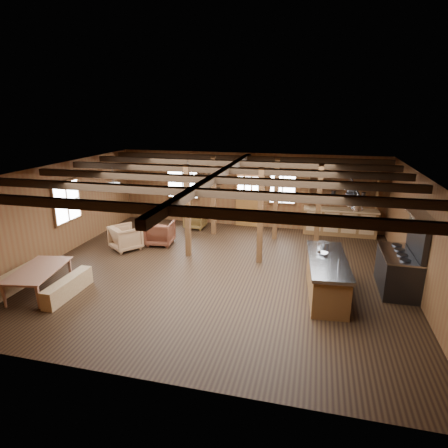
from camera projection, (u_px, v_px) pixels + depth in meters
The scene contains 22 objects.
room at pixel (218, 224), 9.99m from camera, with size 10.04×9.04×2.84m.
ceiling_joists at pixel (219, 175), 9.78m from camera, with size 9.80×8.82×0.18m.
timber_posts at pixel (250, 206), 11.80m from camera, with size 3.95×2.35×2.80m.
back_door at pixel (248, 204), 14.27m from camera, with size 1.02×0.08×2.15m.
window_back_left at pixel (183, 182), 14.67m from camera, with size 1.32×0.06×1.32m.
window_back_right at pixel (283, 187), 13.77m from camera, with size 1.02×0.06×1.32m.
window_left at pixel (67, 202), 11.54m from camera, with size 0.14×1.24×1.32m.
notice_boards at pixel (210, 182), 14.40m from camera, with size 1.08×0.03×0.90m.
back_counter at pixel (340, 219), 13.34m from camera, with size 2.55×0.60×2.45m.
pendant_lamps at pixel (153, 182), 11.18m from camera, with size 1.86×2.36×0.66m.
pot_rack at pixel (352, 194), 9.40m from camera, with size 0.35×3.00×0.41m.
kitchen_island at pixel (327, 277), 8.97m from camera, with size 1.07×2.56×1.20m.
step_stool at pixel (330, 273), 9.84m from camera, with size 0.43×0.30×0.38m, color olive.
commercial_range at pixel (401, 265), 9.17m from camera, with size 0.86×1.68×2.07m.
dining_table at pixel (41, 281), 9.15m from camera, with size 1.74×0.97×0.61m, color #986045.
bench_wall at pixel (16, 280), 9.35m from camera, with size 0.31×1.66×0.46m, color olive.
bench_aisle at pixel (68, 287), 9.01m from camera, with size 0.30×1.61×0.44m, color olive.
armchair_a at pixel (160, 233), 12.42m from camera, with size 0.84×0.87×0.79m, color #5A2B1B.
armchair_b at pixel (195, 219), 14.17m from camera, with size 0.73×0.75×0.69m, color brown.
armchair_c at pixel (126, 238), 11.97m from camera, with size 0.84×0.87×0.79m, color olive.
counter_pot at pixel (323, 245), 9.46m from camera, with size 0.29×0.29×0.18m, color #AFB1B6.
bowl at pixel (323, 254), 9.07m from camera, with size 0.26×0.26×0.06m, color silver.
Camera 1 is at (2.47, -9.23, 4.31)m, focal length 30.00 mm.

